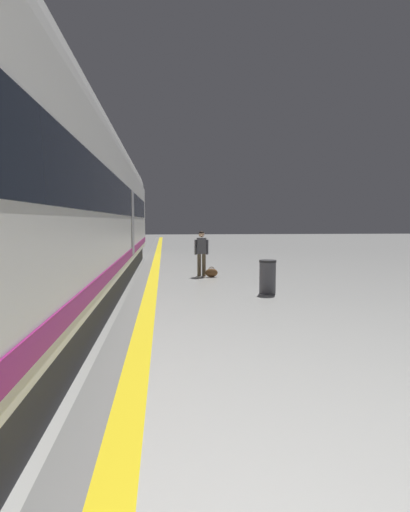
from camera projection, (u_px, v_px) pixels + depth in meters
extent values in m
cube|color=yellow|center=(147.00, 310.00, 9.13)|extent=(0.36, 80.00, 0.01)
cube|color=slate|center=(133.00, 310.00, 9.10)|extent=(0.58, 80.00, 0.01)
cone|color=silver|center=(120.00, 222.00, 22.90)|extent=(2.76, 2.60, 2.75)
cube|color=gray|center=(133.00, 223.00, 13.17)|extent=(0.02, 0.90, 2.00)
cylinder|color=brown|center=(199.00, 265.00, 14.68)|extent=(0.13, 0.13, 0.79)
cylinder|color=brown|center=(204.00, 265.00, 14.70)|extent=(0.13, 0.13, 0.79)
cube|color=#4C4C51|center=(202.00, 246.00, 14.64)|extent=(0.33, 0.20, 0.57)
cylinder|color=#4C4C51|center=(196.00, 247.00, 14.63)|extent=(0.09, 0.09, 0.53)
cylinder|color=#4C4C51|center=(207.00, 247.00, 14.67)|extent=(0.09, 0.09, 0.53)
sphere|color=tan|center=(202.00, 234.00, 14.60)|extent=(0.21, 0.21, 0.21)
sphere|color=black|center=(202.00, 234.00, 14.60)|extent=(0.19, 0.19, 0.19)
ellipsoid|color=brown|center=(211.00, 273.00, 14.43)|extent=(0.44, 0.26, 0.30)
torus|color=brown|center=(211.00, 270.00, 14.42)|extent=(0.22, 0.02, 0.22)
cylinder|color=#4C4C51|center=(268.00, 278.00, 11.13)|extent=(0.44, 0.44, 0.85)
cylinder|color=#262628|center=(268.00, 261.00, 11.09)|extent=(0.46, 0.46, 0.06)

